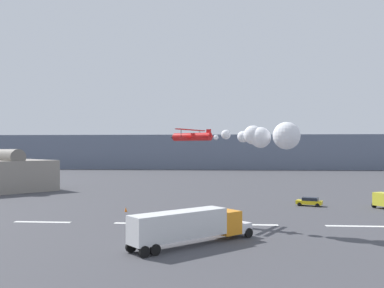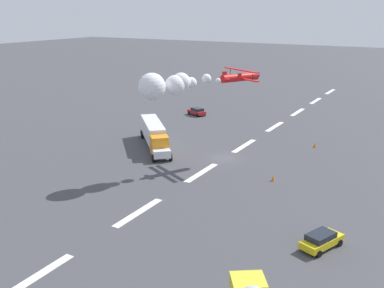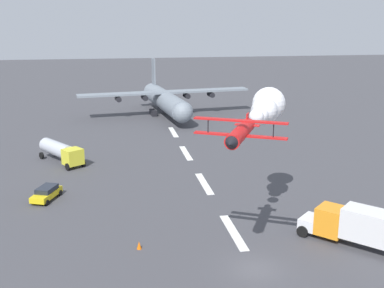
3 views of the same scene
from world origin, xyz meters
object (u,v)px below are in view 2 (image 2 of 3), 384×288
Objects in this scene: followme_car_yellow at (197,111)px; traffic_cone_far at (273,178)px; semi_truck_orange at (154,134)px; airport_staff_sedan at (321,240)px; stunt_biplane_red at (175,84)px; traffic_cone_near at (315,145)px.

followme_car_yellow is 38.31m from traffic_cone_far.
semi_truck_orange is 2.71× the size of airport_staff_sedan.
stunt_biplane_red reaches higher than traffic_cone_near.
traffic_cone_near is at bearing 118.62° from semi_truck_orange.
airport_staff_sedan is at bearing 64.13° from stunt_biplane_red.
stunt_biplane_red is 17.17m from traffic_cone_far.
traffic_cone_far is (-3.27, 12.41, -11.41)m from stunt_biplane_red.
followme_car_yellow is 0.93× the size of airport_staff_sedan.
stunt_biplane_red is 22.93× the size of traffic_cone_near.
traffic_cone_near is (10.62, 27.12, -0.44)m from followme_car_yellow.
traffic_cone_near is 17.10m from traffic_cone_far.
followme_car_yellow reaches higher than traffic_cone_near.
stunt_biplane_red is at bearing 24.38° from followme_car_yellow.
stunt_biplane_red is at bearing -32.73° from traffic_cone_near.
stunt_biplane_red reaches higher than airport_staff_sedan.
traffic_cone_far is (4.99, 21.50, -1.76)m from semi_truck_orange.
followme_car_yellow is 55.11m from airport_staff_sedan.
traffic_cone_near is (-20.36, 13.08, -11.41)m from stunt_biplane_red.
traffic_cone_far is at bearing 104.76° from stunt_biplane_red.
stunt_biplane_red is 1.32× the size of semi_truck_orange.
followme_car_yellow is 5.99× the size of traffic_cone_near.
semi_truck_orange is (-8.26, -9.09, -9.66)m from stunt_biplane_red.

